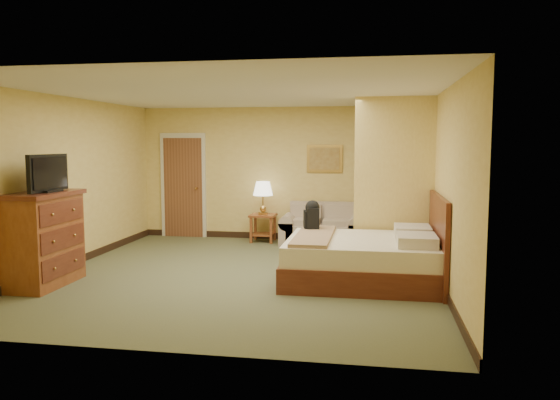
% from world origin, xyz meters
% --- Properties ---
extents(floor, '(6.00, 6.00, 0.00)m').
position_xyz_m(floor, '(0.00, 0.00, 0.00)').
color(floor, brown).
rests_on(floor, ground).
extents(ceiling, '(6.00, 6.00, 0.00)m').
position_xyz_m(ceiling, '(0.00, 0.00, 2.60)').
color(ceiling, white).
rests_on(ceiling, back_wall).
extents(back_wall, '(5.50, 0.02, 2.60)m').
position_xyz_m(back_wall, '(0.00, 3.00, 1.30)').
color(back_wall, '#DDBC5E').
rests_on(back_wall, floor).
extents(left_wall, '(0.02, 6.00, 2.60)m').
position_xyz_m(left_wall, '(-2.75, 0.00, 1.30)').
color(left_wall, '#DDBC5E').
rests_on(left_wall, floor).
extents(right_wall, '(0.02, 6.00, 2.60)m').
position_xyz_m(right_wall, '(2.75, 0.00, 1.30)').
color(right_wall, '#DDBC5E').
rests_on(right_wall, floor).
extents(partition, '(1.20, 0.15, 2.60)m').
position_xyz_m(partition, '(2.15, 0.93, 1.30)').
color(partition, '#DDBC5E').
rests_on(partition, floor).
extents(door, '(0.94, 0.16, 2.10)m').
position_xyz_m(door, '(-1.95, 2.96, 1.03)').
color(door, beige).
rests_on(door, floor).
extents(baseboard, '(5.50, 0.02, 0.12)m').
position_xyz_m(baseboard, '(0.00, 2.99, 0.06)').
color(baseboard, black).
rests_on(baseboard, floor).
extents(loveseat, '(1.55, 0.72, 0.78)m').
position_xyz_m(loveseat, '(0.91, 2.57, 0.25)').
color(loveseat, tan).
rests_on(loveseat, floor).
extents(side_table, '(0.49, 0.49, 0.53)m').
position_xyz_m(side_table, '(-0.24, 2.65, 0.35)').
color(side_table, brown).
rests_on(side_table, floor).
extents(table_lamp, '(0.38, 0.38, 0.63)m').
position_xyz_m(table_lamp, '(-0.24, 2.65, 1.01)').
color(table_lamp, '#B78A43').
rests_on(table_lamp, side_table).
extents(coffee_table, '(0.64, 0.64, 0.40)m').
position_xyz_m(coffee_table, '(1.48, 1.13, 0.28)').
color(coffee_table, brown).
rests_on(coffee_table, floor).
extents(wall_picture, '(0.69, 0.04, 0.54)m').
position_xyz_m(wall_picture, '(0.91, 2.97, 1.60)').
color(wall_picture, '#B78E3F').
rests_on(wall_picture, back_wall).
extents(dresser, '(0.62, 1.18, 1.26)m').
position_xyz_m(dresser, '(-2.48, -1.03, 0.64)').
color(dresser, brown).
rests_on(dresser, floor).
extents(tv, '(0.21, 0.81, 0.50)m').
position_xyz_m(tv, '(-2.38, -1.03, 1.49)').
color(tv, black).
rests_on(tv, dresser).
extents(bed, '(2.19, 1.86, 1.20)m').
position_xyz_m(bed, '(1.81, -0.10, 0.33)').
color(bed, '#4E1E12').
rests_on(bed, floor).
extents(backpack, '(0.23, 0.30, 0.47)m').
position_xyz_m(backpack, '(0.95, 0.44, 0.84)').
color(backpack, black).
rests_on(backpack, bed).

